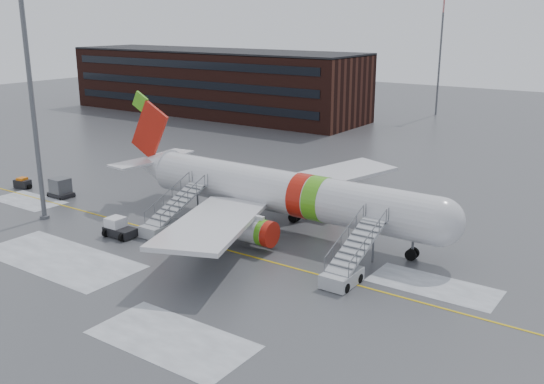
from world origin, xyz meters
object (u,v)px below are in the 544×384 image
Objects in this scene: airliner at (276,191)px; baggage_tractor at (23,184)px; light_mast_near at (29,72)px; pushback_tug at (119,228)px; airstair_fwd at (347,267)px; airstair_aft at (166,221)px; uld_container at (61,188)px.

baggage_tractor is (-30.72, -5.15, -2.91)m from airliner.
airliner is at bearing 27.95° from light_mast_near.
airliner is 31.28m from baggage_tractor.
light_mast_near reaches higher than pushback_tug.
airstair_fwd is 17.95m from airstair_aft.
light_mast_near is at bearing -152.05° from airliner.
airstair_aft is 2.67× the size of pushback_tug.
airliner is at bearing 11.42° from uld_container.
baggage_tractor is 0.09× the size of light_mast_near.
pushback_tug is 1.13× the size of uld_container.
light_mast_near is (-19.45, -10.32, 10.22)m from airliner.
airstair_fwd reaches higher than baggage_tractor.
baggage_tractor is (-23.43, 1.39, -0.56)m from airstair_aft.
airstair_fwd is 3.02× the size of uld_container.
uld_container is at bearing -168.58° from airliner.
uld_container is (-14.28, 4.67, 0.22)m from pushback_tug.
airstair_aft is at bearing -138.10° from airliner.
airstair_aft is 4.07m from pushback_tug.
pushback_tug is 1.22× the size of baggage_tractor.
airstair_aft is (-17.95, 0.00, 0.00)m from airstair_fwd.
light_mast_near is (4.81, -5.42, 12.69)m from uld_container.
uld_container is (-16.97, 1.64, -0.12)m from airstair_aft.
airliner is 10.07m from airstair_aft.
pushback_tug is 16.04m from light_mast_near.
uld_container is (-34.92, 1.64, -0.12)m from airstair_fwd.
airstair_fwd is at bearing -31.50° from airliner.
airliner reaches higher than uld_container.
airstair_fwd is at bearing 8.38° from pushback_tug.
uld_container is at bearing 131.58° from light_mast_near.
baggage_tractor is at bearing -177.78° from uld_container.
airstair_fwd is 1.00× the size of airstair_aft.
light_mast_near is (-30.11, -3.78, 12.57)m from airstair_fwd.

